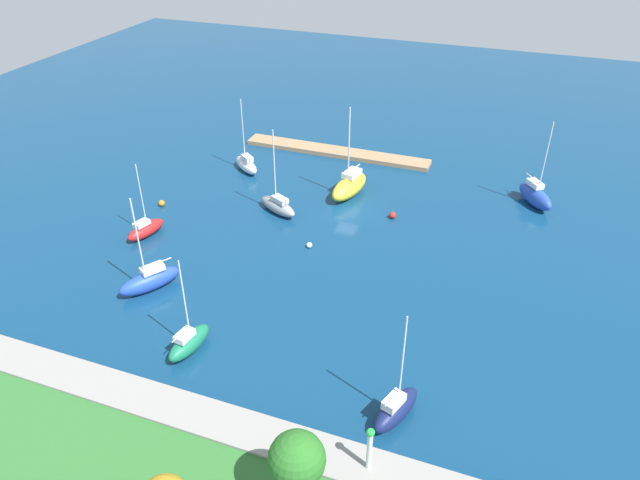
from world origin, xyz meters
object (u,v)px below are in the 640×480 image
(park_tree_center, at_px, (297,459))
(mooring_buoy_white, at_px, (309,245))
(pier_dock, at_px, (336,152))
(sailboat_red_off_beacon, at_px, (146,229))
(sailboat_yellow_west_end, at_px, (349,186))
(harbor_beacon, at_px, (370,446))
(sailboat_blue_far_south, at_px, (535,195))
(mooring_buoy_orange, at_px, (162,203))
(mooring_buoy_red, at_px, (393,215))
(sailboat_green_lone_south, at_px, (189,342))
(sailboat_navy_along_channel, at_px, (396,409))
(sailboat_white_mid_basin, at_px, (246,164))
(sailboat_gray_lone_north, at_px, (278,206))
(sailboat_blue_center_basin, at_px, (150,280))

(park_tree_center, height_order, mooring_buoy_white, park_tree_center)
(pier_dock, relative_size, sailboat_red_off_beacon, 3.09)
(pier_dock, bearing_deg, sailboat_yellow_west_end, 116.16)
(harbor_beacon, height_order, sailboat_red_off_beacon, sailboat_red_off_beacon)
(sailboat_blue_far_south, height_order, mooring_buoy_orange, sailboat_blue_far_south)
(harbor_beacon, bearing_deg, park_tree_center, 49.78)
(harbor_beacon, distance_m, mooring_buoy_red, 34.78)
(harbor_beacon, relative_size, mooring_buoy_orange, 4.92)
(sailboat_green_lone_south, height_order, sailboat_navy_along_channel, sailboat_navy_along_channel)
(sailboat_red_off_beacon, relative_size, sailboat_green_lone_south, 0.95)
(sailboat_yellow_west_end, bearing_deg, park_tree_center, 26.29)
(sailboat_green_lone_south, height_order, mooring_buoy_red, sailboat_green_lone_south)
(sailboat_green_lone_south, height_order, sailboat_blue_far_south, sailboat_blue_far_south)
(sailboat_red_off_beacon, bearing_deg, sailboat_white_mid_basin, 4.90)
(sailboat_red_off_beacon, xyz_separation_m, mooring_buoy_red, (-24.66, -13.18, -0.46))
(mooring_buoy_red, bearing_deg, sailboat_blue_far_south, -149.15)
(pier_dock, xyz_separation_m, sailboat_yellow_west_end, (-5.53, 11.26, 1.08))
(harbor_beacon, relative_size, mooring_buoy_red, 4.66)
(harbor_beacon, xyz_separation_m, sailboat_navy_along_channel, (-0.50, -5.52, -2.25))
(sailboat_red_off_beacon, xyz_separation_m, mooring_buoy_white, (-17.82, -4.04, -0.55))
(sailboat_gray_lone_north, height_order, sailboat_blue_far_south, sailboat_blue_far_south)
(sailboat_blue_center_basin, distance_m, sailboat_green_lone_south, 10.06)
(pier_dock, bearing_deg, harbor_beacon, 111.24)
(pier_dock, height_order, harbor_beacon, harbor_beacon)
(park_tree_center, xyz_separation_m, sailboat_gray_lone_north, (16.60, -34.54, -4.45))
(pier_dock, xyz_separation_m, sailboat_navy_along_channel, (-19.42, 43.18, 0.75))
(sailboat_white_mid_basin, bearing_deg, sailboat_navy_along_channel, 168.01)
(sailboat_blue_center_basin, height_order, mooring_buoy_white, sailboat_blue_center_basin)
(sailboat_navy_along_channel, bearing_deg, pier_dock, 43.87)
(sailboat_yellow_west_end, xyz_separation_m, sailboat_white_mid_basin, (15.01, -1.82, -0.38))
(sailboat_blue_center_basin, xyz_separation_m, sailboat_navy_along_channel, (-26.06, 7.17, -0.04))
(sailboat_navy_along_channel, height_order, mooring_buoy_red, sailboat_navy_along_channel)
(sailboat_yellow_west_end, relative_size, sailboat_green_lone_south, 1.26)
(sailboat_blue_center_basin, relative_size, sailboat_green_lone_south, 1.11)
(pier_dock, relative_size, sailboat_green_lone_south, 2.93)
(park_tree_center, relative_size, sailboat_red_off_beacon, 0.72)
(sailboat_gray_lone_north, bearing_deg, mooring_buoy_white, 163.46)
(harbor_beacon, height_order, sailboat_gray_lone_north, sailboat_gray_lone_north)
(sailboat_navy_along_channel, xyz_separation_m, sailboat_blue_far_south, (-7.74, -37.52, 0.21))
(sailboat_yellow_west_end, relative_size, sailboat_white_mid_basin, 1.17)
(pier_dock, relative_size, sailboat_blue_far_south, 2.50)
(pier_dock, xyz_separation_m, sailboat_blue_far_south, (-27.16, 5.67, 0.96))
(pier_dock, relative_size, mooring_buoy_white, 42.77)
(sailboat_blue_center_basin, distance_m, sailboat_red_off_beacon, 10.11)
(sailboat_blue_far_south, bearing_deg, sailboat_yellow_west_end, -112.31)
(sailboat_white_mid_basin, relative_size, mooring_buoy_red, 12.31)
(park_tree_center, xyz_separation_m, mooring_buoy_white, (10.43, -28.81, -5.08))
(sailboat_green_lone_south, xyz_separation_m, mooring_buoy_white, (-3.79, -18.26, -0.64))
(sailboat_gray_lone_north, relative_size, sailboat_blue_far_south, 0.97)
(sailboat_red_off_beacon, relative_size, sailboat_gray_lone_north, 0.83)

